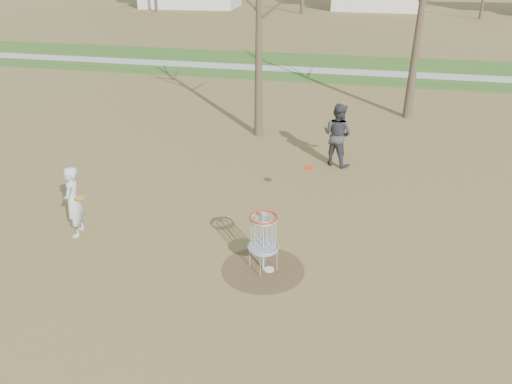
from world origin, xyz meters
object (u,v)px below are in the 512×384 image
player_throwing (337,135)px  disc_golf_basket (263,233)px  player_standing (73,202)px  disc_grounded (269,269)px

player_throwing → disc_golf_basket: player_throwing is taller
player_standing → disc_grounded: size_ratio=7.94×
disc_grounded → disc_golf_basket: (-0.13, -0.01, 0.89)m
player_throwing → disc_grounded: 6.41m
disc_grounded → player_throwing: bearing=81.8°
player_standing → player_throwing: size_ratio=0.87×
player_standing → disc_grounded: 4.93m
player_throwing → disc_golf_basket: size_ratio=1.49×
player_throwing → disc_golf_basket: (-1.04, -6.28, -0.09)m
disc_grounded → disc_golf_basket: disc_golf_basket is taller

